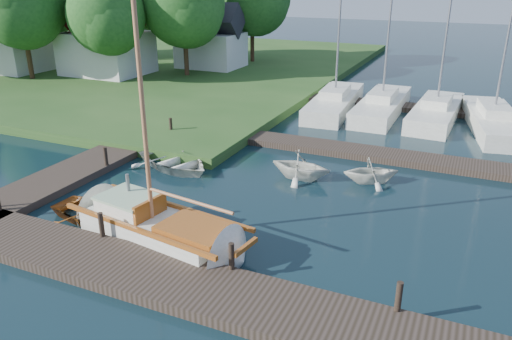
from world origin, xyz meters
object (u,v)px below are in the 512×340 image
at_px(house_c, 211,42).
at_px(tree_2, 107,14).
at_px(mooring_post_2, 231,256).
at_px(sailboat, 161,230).
at_px(tree_3, 184,4).
at_px(mooring_post_3, 399,297).
at_px(marina_boat_2, 436,111).
at_px(tree_5, 45,3).
at_px(tender_a, 174,159).
at_px(house_b, 11,42).
at_px(mooring_post_5, 171,126).
at_px(marina_boat_1, 382,104).
at_px(house_a, 106,42).
at_px(mooring_post_1, 101,225).
at_px(marina_boat_0, 335,101).
at_px(tender_b, 301,164).
at_px(tender_d, 371,169).
at_px(dinghy, 100,211).
at_px(marina_boat_3, 493,119).
at_px(mooring_post_4, 106,156).
at_px(tree_1, 20,1).

relative_size(house_c, tree_2, 0.67).
xyz_separation_m(mooring_post_2, sailboat, (-3.02, 1.03, -0.36)).
bearing_deg(tree_3, mooring_post_3, -49.05).
height_order(marina_boat_2, tree_5, marina_boat_2).
relative_size(tender_a, house_b, 0.68).
bearing_deg(mooring_post_5, house_b, 156.80).
distance_m(marina_boat_1, house_a, 22.05).
bearing_deg(house_b, house_a, 14.04).
height_order(mooring_post_1, marina_boat_0, marina_boat_0).
bearing_deg(tender_b, tender_d, -72.15).
bearing_deg(house_a, tender_a, -43.16).
xyz_separation_m(dinghy, marina_boat_3, (12.16, 17.28, 0.20)).
xyz_separation_m(house_b, house_c, (14.00, 8.00, -0.19)).
bearing_deg(mooring_post_1, tender_d, 52.04).
bearing_deg(tree_3, house_c, 90.03).
bearing_deg(mooring_post_4, tender_a, 32.13).
bearing_deg(dinghy, marina_boat_1, -15.17).
bearing_deg(tree_1, tender_d, -17.39).
bearing_deg(mooring_post_3, mooring_post_2, 180.00).
bearing_deg(tender_b, marina_boat_3, -31.09).
height_order(mooring_post_4, tree_1, tree_1).
bearing_deg(tree_3, marina_boat_2, -11.42).
xyz_separation_m(mooring_post_5, house_a, (-13.00, 11.00, 2.26)).
distance_m(sailboat, dinghy, 2.64).
height_order(marina_boat_3, house_c, marina_boat_3).
height_order(house_b, tree_5, tree_5).
bearing_deg(tree_2, house_a, 135.75).
bearing_deg(tree_2, house_b, -179.72).
distance_m(mooring_post_2, marina_boat_3, 19.64).
xyz_separation_m(mooring_post_4, house_c, (-7.00, 22.00, 1.88)).
relative_size(marina_boat_1, house_b, 1.80).
bearing_deg(mooring_post_2, marina_boat_2, 79.63).
bearing_deg(mooring_post_1, tree_3, 115.51).
height_order(tender_a, marina_boat_2, marina_boat_2).
height_order(sailboat, tree_1, tree_1).
relative_size(house_b, tree_3, 0.66).
distance_m(mooring_post_1, tender_d, 10.68).
xyz_separation_m(mooring_post_3, tender_b, (-5.17, 7.66, -0.04)).
xyz_separation_m(mooring_post_2, mooring_post_5, (-8.50, 10.00, 0.00)).
height_order(sailboat, tender_d, sailboat).
xyz_separation_m(tender_a, tender_b, (5.40, 1.13, 0.25)).
relative_size(mooring_post_2, tender_b, 0.32).
bearing_deg(tree_3, tree_2, -135.00).
bearing_deg(mooring_post_3, marina_boat_2, 92.94).
bearing_deg(house_a, mooring_post_4, -50.91).
relative_size(tender_b, tree_1, 0.27).
bearing_deg(tree_3, dinghy, -65.70).
distance_m(tender_d, tree_5, 37.77).
bearing_deg(tender_b, tree_2, 61.22).
bearing_deg(marina_boat_2, tree_5, 83.40).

